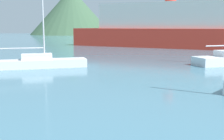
% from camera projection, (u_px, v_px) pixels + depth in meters
% --- Properties ---
extents(sailboat_middle, '(7.45, 4.81, 8.25)m').
position_uv_depth(sailboat_middle, '(37.00, 62.00, 21.81)').
color(sailboat_middle, silver).
rests_on(sailboat_middle, ground_plane).
extents(ferry_distant, '(31.69, 14.33, 8.36)m').
position_uv_depth(ferry_distant, '(170.00, 28.00, 43.24)').
color(ferry_distant, red).
rests_on(ferry_distant, ground_plane).
extents(hill_west, '(32.34, 32.34, 17.92)m').
position_uv_depth(hill_west, '(72.00, 11.00, 110.11)').
color(hill_west, '#38563D').
rests_on(hill_west, ground_plane).
extents(hill_central, '(31.18, 31.18, 11.51)m').
position_uv_depth(hill_central, '(132.00, 19.00, 98.94)').
color(hill_central, '#476B42').
rests_on(hill_central, ground_plane).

